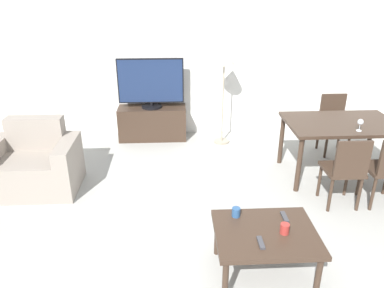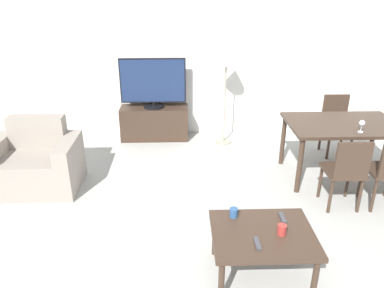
# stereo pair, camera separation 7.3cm
# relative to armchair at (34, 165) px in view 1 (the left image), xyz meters

# --- Properties ---
(wall_back) EXTENTS (7.48, 0.06, 2.70)m
(wall_back) POSITION_rel_armchair_xyz_m (2.06, 1.77, 1.05)
(wall_back) COLOR white
(wall_back) RESTS_ON ground_plane
(armchair) EXTENTS (1.04, 0.73, 0.84)m
(armchair) POSITION_rel_armchair_xyz_m (0.00, 0.00, 0.00)
(armchair) COLOR gray
(armchair) RESTS_ON ground_plane
(tv_stand) EXTENTS (1.06, 0.39, 0.52)m
(tv_stand) POSITION_rel_armchair_xyz_m (1.35, 1.51, -0.04)
(tv_stand) COLOR #38281E
(tv_stand) RESTS_ON ground_plane
(tv) EXTENTS (1.01, 0.32, 0.77)m
(tv) POSITION_rel_armchair_xyz_m (1.35, 1.51, 0.60)
(tv) COLOR black
(tv) RESTS_ON tv_stand
(coffee_table) EXTENTS (0.84, 0.68, 0.45)m
(coffee_table) POSITION_rel_armchair_xyz_m (2.44, -1.61, 0.09)
(coffee_table) COLOR #38281E
(coffee_table) RESTS_ON ground_plane
(dining_table) EXTENTS (1.36, 0.89, 0.74)m
(dining_table) POSITION_rel_armchair_xyz_m (3.79, 0.15, 0.35)
(dining_table) COLOR #38281E
(dining_table) RESTS_ON ground_plane
(dining_chair_near) EXTENTS (0.40, 0.40, 0.85)m
(dining_chair_near) POSITION_rel_armchair_xyz_m (3.55, -0.60, 0.18)
(dining_chair_near) COLOR #38281E
(dining_chair_near) RESTS_ON ground_plane
(dining_chair_far) EXTENTS (0.40, 0.40, 0.85)m
(dining_chair_far) POSITION_rel_armchair_xyz_m (4.02, 0.89, 0.18)
(dining_chair_far) COLOR #38281E
(dining_chair_far) RESTS_ON ground_plane
(floor_lamp) EXTENTS (0.30, 0.30, 1.50)m
(floor_lamp) POSITION_rel_armchair_xyz_m (2.44, 1.30, 0.97)
(floor_lamp) COLOR gray
(floor_lamp) RESTS_ON ground_plane
(remote_primary) EXTENTS (0.04, 0.15, 0.02)m
(remote_primary) POSITION_rel_armchair_xyz_m (2.36, -1.77, 0.15)
(remote_primary) COLOR #38383D
(remote_primary) RESTS_ON coffee_table
(remote_secondary) EXTENTS (0.04, 0.15, 0.02)m
(remote_secondary) POSITION_rel_armchair_xyz_m (2.65, -1.43, 0.15)
(remote_secondary) COLOR #38383D
(remote_secondary) RESTS_ON coffee_table
(cup_white_near) EXTENTS (0.07, 0.07, 0.09)m
(cup_white_near) POSITION_rel_armchair_xyz_m (2.58, -1.64, 0.19)
(cup_white_near) COLOR maroon
(cup_white_near) RESTS_ON coffee_table
(cup_colored_far) EXTENTS (0.07, 0.07, 0.08)m
(cup_colored_far) POSITION_rel_armchair_xyz_m (2.23, -1.38, 0.19)
(cup_colored_far) COLOR navy
(cup_colored_far) RESTS_ON coffee_table
(wine_glass_left) EXTENTS (0.07, 0.07, 0.15)m
(wine_glass_left) POSITION_rel_armchair_xyz_m (3.86, -0.16, 0.53)
(wine_glass_left) COLOR silver
(wine_glass_left) RESTS_ON dining_table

